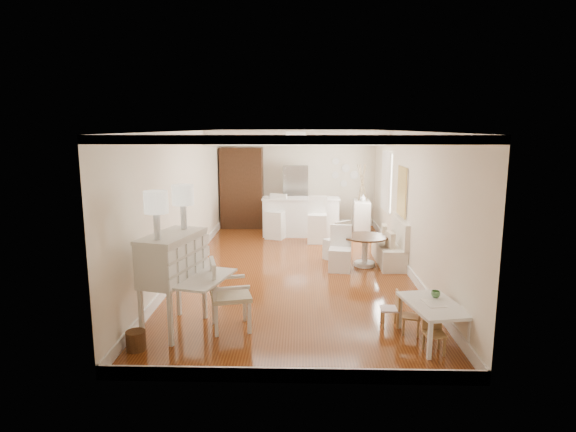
{
  "coord_description": "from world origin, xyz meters",
  "views": [
    {
      "loc": [
        0.1,
        -9.55,
        2.88
      ],
      "look_at": [
        -0.17,
        0.3,
        1.05
      ],
      "focal_mm": 30.0,
      "sensor_mm": 36.0,
      "label": 1
    }
  ],
  "objects_px": {
    "fridge": "(308,197)",
    "slip_chair_far": "(336,240)",
    "kids_chair_b": "(390,308)",
    "pantry_cabinet": "(242,188)",
    "breakfast_counter": "(301,217)",
    "slip_chair_near": "(340,249)",
    "bar_stool_right": "(317,220)",
    "kids_table": "(433,322)",
    "secretary_bureau": "(174,282)",
    "dining_table": "(365,251)",
    "kids_chair_a": "(412,316)",
    "kids_chair_c": "(434,333)",
    "bar_stool_left": "(276,217)",
    "sideboard": "(361,217)",
    "wicker_basket": "(136,341)",
    "gustavian_armchair": "(231,294)"
  },
  "relations": [
    {
      "from": "pantry_cabinet",
      "to": "fridge",
      "type": "height_order",
      "value": "pantry_cabinet"
    },
    {
      "from": "breakfast_counter",
      "to": "kids_table",
      "type": "bearing_deg",
      "value": -74.41
    },
    {
      "from": "kids_chair_a",
      "to": "slip_chair_far",
      "type": "relative_size",
      "value": 0.59
    },
    {
      "from": "wicker_basket",
      "to": "kids_chair_c",
      "type": "relative_size",
      "value": 0.48
    },
    {
      "from": "kids_table",
      "to": "kids_chair_b",
      "type": "distance_m",
      "value": 0.7
    },
    {
      "from": "slip_chair_near",
      "to": "bar_stool_right",
      "type": "height_order",
      "value": "bar_stool_right"
    },
    {
      "from": "kids_table",
      "to": "breakfast_counter",
      "type": "xyz_separation_m",
      "value": [
        -1.8,
        6.45,
        0.25
      ]
    },
    {
      "from": "fridge",
      "to": "slip_chair_far",
      "type": "bearing_deg",
      "value": -80.24
    },
    {
      "from": "secretary_bureau",
      "to": "dining_table",
      "type": "height_order",
      "value": "secretary_bureau"
    },
    {
      "from": "gustavian_armchair",
      "to": "fridge",
      "type": "distance_m",
      "value": 7.26
    },
    {
      "from": "kids_chair_b",
      "to": "fridge",
      "type": "xyz_separation_m",
      "value": [
        -1.11,
        7.0,
        0.63
      ]
    },
    {
      "from": "sideboard",
      "to": "slip_chair_near",
      "type": "bearing_deg",
      "value": -100.71
    },
    {
      "from": "kids_chair_b",
      "to": "kids_chair_c",
      "type": "distance_m",
      "value": 0.95
    },
    {
      "from": "wicker_basket",
      "to": "kids_chair_a",
      "type": "xyz_separation_m",
      "value": [
        3.72,
        0.61,
        0.13
      ]
    },
    {
      "from": "secretary_bureau",
      "to": "breakfast_counter",
      "type": "bearing_deg",
      "value": 89.04
    },
    {
      "from": "bar_stool_right",
      "to": "fridge",
      "type": "height_order",
      "value": "fridge"
    },
    {
      "from": "kids_table",
      "to": "slip_chair_far",
      "type": "bearing_deg",
      "value": 103.91
    },
    {
      "from": "bar_stool_left",
      "to": "fridge",
      "type": "distance_m",
      "value": 1.65
    },
    {
      "from": "wicker_basket",
      "to": "dining_table",
      "type": "bearing_deg",
      "value": 48.68
    },
    {
      "from": "secretary_bureau",
      "to": "bar_stool_right",
      "type": "height_order",
      "value": "secretary_bureau"
    },
    {
      "from": "bar_stool_left",
      "to": "pantry_cabinet",
      "type": "distance_m",
      "value": 1.85
    },
    {
      "from": "kids_chair_b",
      "to": "dining_table",
      "type": "distance_m",
      "value": 3.11
    },
    {
      "from": "kids_chair_a",
      "to": "dining_table",
      "type": "bearing_deg",
      "value": -161.77
    },
    {
      "from": "bar_stool_left",
      "to": "pantry_cabinet",
      "type": "relative_size",
      "value": 0.5
    },
    {
      "from": "secretary_bureau",
      "to": "bar_stool_left",
      "type": "xyz_separation_m",
      "value": [
        1.15,
        5.83,
        -0.13
      ]
    },
    {
      "from": "secretary_bureau",
      "to": "sideboard",
      "type": "distance_m",
      "value": 7.28
    },
    {
      "from": "secretary_bureau",
      "to": "dining_table",
      "type": "bearing_deg",
      "value": 61.81
    },
    {
      "from": "dining_table",
      "to": "breakfast_counter",
      "type": "relative_size",
      "value": 0.46
    },
    {
      "from": "secretary_bureau",
      "to": "pantry_cabinet",
      "type": "xyz_separation_m",
      "value": [
        0.1,
        7.23,
        0.44
      ]
    },
    {
      "from": "gustavian_armchair",
      "to": "breakfast_counter",
      "type": "distance_m",
      "value": 6.18
    },
    {
      "from": "kids_chair_b",
      "to": "pantry_cabinet",
      "type": "bearing_deg",
      "value": -155.65
    },
    {
      "from": "kids_chair_b",
      "to": "secretary_bureau",
      "type": "bearing_deg",
      "value": -85.06
    },
    {
      "from": "kids_chair_a",
      "to": "bar_stool_left",
      "type": "xyz_separation_m",
      "value": [
        -2.22,
        5.88,
        0.31
      ]
    },
    {
      "from": "breakfast_counter",
      "to": "pantry_cabinet",
      "type": "xyz_separation_m",
      "value": [
        -1.7,
        1.08,
        0.63
      ]
    },
    {
      "from": "kids_chair_a",
      "to": "slip_chair_near",
      "type": "distance_m",
      "value": 3.12
    },
    {
      "from": "fridge",
      "to": "kids_chair_b",
      "type": "bearing_deg",
      "value": -80.99
    },
    {
      "from": "slip_chair_near",
      "to": "breakfast_counter",
      "type": "height_order",
      "value": "breakfast_counter"
    },
    {
      "from": "gustavian_armchair",
      "to": "wicker_basket",
      "type": "distance_m",
      "value": 1.41
    },
    {
      "from": "wicker_basket",
      "to": "slip_chair_far",
      "type": "distance_m",
      "value": 5.35
    },
    {
      "from": "dining_table",
      "to": "fridge",
      "type": "relative_size",
      "value": 0.52
    },
    {
      "from": "kids_table",
      "to": "kids_chair_b",
      "type": "xyz_separation_m",
      "value": [
        -0.49,
        0.5,
        -0.0
      ]
    },
    {
      "from": "slip_chair_far",
      "to": "fridge",
      "type": "relative_size",
      "value": 0.49
    },
    {
      "from": "kids_chair_a",
      "to": "bar_stool_right",
      "type": "xyz_separation_m",
      "value": [
        -1.15,
        5.42,
        0.32
      ]
    },
    {
      "from": "gustavian_armchair",
      "to": "bar_stool_left",
      "type": "relative_size",
      "value": 0.9
    },
    {
      "from": "bar_stool_right",
      "to": "gustavian_armchair",
      "type": "bearing_deg",
      "value": -102.08
    },
    {
      "from": "slip_chair_near",
      "to": "gustavian_armchair",
      "type": "bearing_deg",
      "value": -113.81
    },
    {
      "from": "fridge",
      "to": "kids_table",
      "type": "bearing_deg",
      "value": -77.96
    },
    {
      "from": "pantry_cabinet",
      "to": "sideboard",
      "type": "xyz_separation_m",
      "value": [
        3.35,
        -0.83,
        -0.69
      ]
    },
    {
      "from": "kids_chair_c",
      "to": "bar_stool_left",
      "type": "relative_size",
      "value": 0.47
    },
    {
      "from": "gustavian_armchair",
      "to": "slip_chair_near",
      "type": "height_order",
      "value": "gustavian_armchair"
    }
  ]
}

